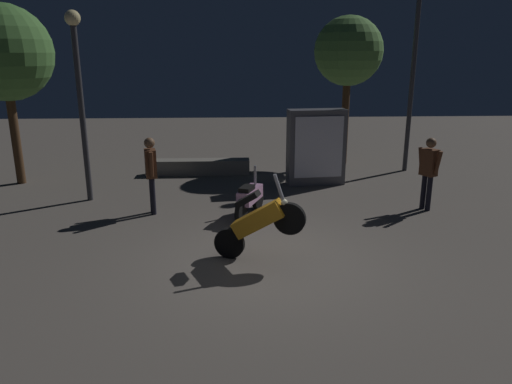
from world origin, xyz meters
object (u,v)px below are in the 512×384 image
(person_rider_beside, at_px, (151,168))
(person_bystander_far, at_px, (429,167))
(motorcycle_pink_parked_left, at_px, (250,198))
(kiosk_billboard, at_px, (316,147))
(streetlamp_far, at_px, (79,82))
(motorcycle_orange_foreground, at_px, (258,222))
(streetlamp_near, at_px, (415,54))

(person_rider_beside, relative_size, person_bystander_far, 1.03)
(motorcycle_pink_parked_left, distance_m, kiosk_billboard, 3.43)
(person_bystander_far, bearing_deg, streetlamp_far, 142.75)
(person_bystander_far, relative_size, streetlamp_far, 0.38)
(motorcycle_orange_foreground, bearing_deg, person_bystander_far, 53.86)
(streetlamp_near, bearing_deg, person_bystander_far, -102.66)
(person_rider_beside, bearing_deg, person_bystander_far, 166.28)
(streetlamp_far, relative_size, kiosk_billboard, 2.16)
(person_rider_beside, distance_m, streetlamp_near, 8.61)
(person_rider_beside, bearing_deg, motorcycle_pink_parked_left, 158.02)
(motorcycle_pink_parked_left, xyz_separation_m, streetlamp_near, (5.05, 4.23, 3.10))
(streetlamp_near, bearing_deg, motorcycle_orange_foreground, -126.64)
(motorcycle_orange_foreground, height_order, motorcycle_pink_parked_left, motorcycle_orange_foreground)
(person_bystander_far, bearing_deg, streetlamp_near, 48.29)
(motorcycle_pink_parked_left, bearing_deg, streetlamp_near, -28.05)
(person_bystander_far, distance_m, streetlamp_near, 4.74)
(motorcycle_orange_foreground, height_order, person_bystander_far, person_bystander_far)
(person_bystander_far, bearing_deg, kiosk_billboard, 103.09)
(motorcycle_orange_foreground, height_order, streetlamp_far, streetlamp_far)
(person_bystander_far, bearing_deg, motorcycle_pink_parked_left, 155.12)
(motorcycle_pink_parked_left, distance_m, streetlamp_far, 4.92)
(motorcycle_pink_parked_left, relative_size, kiosk_billboard, 0.75)
(motorcycle_pink_parked_left, relative_size, person_rider_beside, 0.89)
(motorcycle_orange_foreground, relative_size, person_rider_beside, 0.92)
(motorcycle_orange_foreground, xyz_separation_m, streetlamp_far, (-4.06, 3.94, 2.17))
(motorcycle_orange_foreground, relative_size, motorcycle_pink_parked_left, 1.03)
(person_rider_beside, distance_m, kiosk_billboard, 4.82)
(motorcycle_orange_foreground, relative_size, streetlamp_near, 0.29)
(person_bystander_far, height_order, streetlamp_far, streetlamp_far)
(person_bystander_far, relative_size, streetlamp_near, 0.30)
(motorcycle_orange_foreground, height_order, person_rider_beside, person_rider_beside)
(motorcycle_orange_foreground, bearing_deg, motorcycle_pink_parked_left, 111.30)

